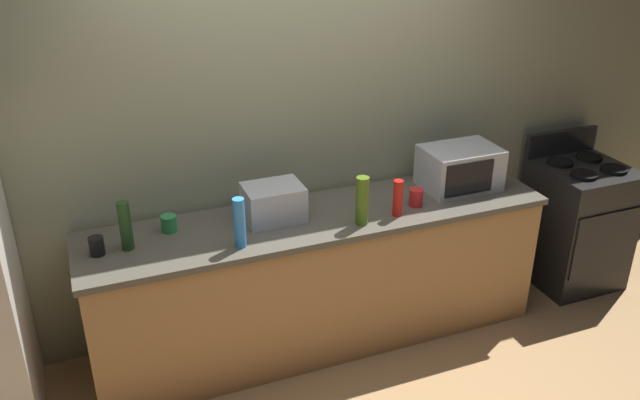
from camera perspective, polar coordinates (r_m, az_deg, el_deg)
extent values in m
plane|color=#A87F51|center=(4.12, 2.11, -14.94)|extent=(8.00, 8.00, 0.00)
cube|color=gray|center=(4.10, -2.12, 6.73)|extent=(6.40, 0.10, 2.70)
cube|color=#B27F4C|center=(4.16, 0.00, -7.09)|extent=(2.80, 0.60, 0.86)
cube|color=#514C42|center=(3.93, 0.00, -1.58)|extent=(2.84, 0.64, 0.04)
cube|color=black|center=(5.13, 21.27, -1.98)|extent=(0.60, 0.60, 0.90)
cube|color=black|center=(4.94, 23.55, -3.48)|extent=(0.55, 0.02, 0.48)
cube|color=black|center=(5.11, 20.19, 4.74)|extent=(0.60, 0.04, 0.18)
cylinder|color=black|center=(4.78, 21.90, 2.04)|extent=(0.18, 0.18, 0.02)
cylinder|color=black|center=(4.96, 24.13, 2.44)|extent=(0.18, 0.18, 0.02)
cylinder|color=black|center=(4.94, 20.08, 3.09)|extent=(0.18, 0.18, 0.02)
cylinder|color=black|center=(5.11, 22.30, 3.45)|extent=(0.18, 0.18, 0.02)
cube|color=#B7BABF|center=(4.33, 12.01, 2.76)|extent=(0.48, 0.34, 0.27)
cube|color=black|center=(4.18, 12.82, 1.82)|extent=(0.34, 0.01, 0.21)
cube|color=#B7BABF|center=(3.85, -4.06, -0.21)|extent=(0.34, 0.26, 0.21)
cylinder|color=red|center=(3.90, 6.76, 0.17)|extent=(0.06, 0.06, 0.23)
cylinder|color=#1E3F19|center=(3.66, -16.52, -2.17)|extent=(0.07, 0.07, 0.28)
cylinder|color=#338CE5|center=(3.56, -7.00, -1.97)|extent=(0.06, 0.06, 0.29)
cylinder|color=#4C6B19|center=(3.77, 3.68, -0.07)|extent=(0.08, 0.08, 0.29)
cylinder|color=#2D8C47|center=(3.82, -12.97, -1.99)|extent=(0.09, 0.09, 0.10)
cylinder|color=red|center=(4.06, 8.32, 0.22)|extent=(0.09, 0.09, 0.11)
cylinder|color=black|center=(3.69, -18.79, -3.80)|extent=(0.08, 0.08, 0.10)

